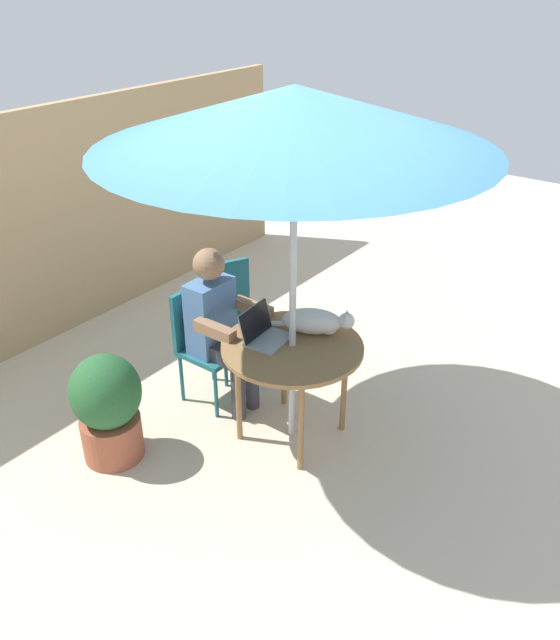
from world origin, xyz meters
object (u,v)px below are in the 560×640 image
chair_empty (231,309)px  laptop (262,331)px  patio_table (292,354)px  person_seated (218,322)px  chair_occupied (203,336)px  cat (316,322)px  patio_umbrella (295,118)px  potted_plant_near_fence (108,406)px

chair_empty → laptop: (-0.49, -0.70, 0.28)m
patio_table → person_seated: person_seated is taller
chair_empty → patio_table: bearing=-115.4°
chair_occupied → cat: 0.91m
laptop → patio_umbrella: bearing=-73.6°
patio_umbrella → chair_occupied: 1.83m
laptop → cat: (0.28, -0.23, 0.02)m
chair_occupied → cat: (0.22, -0.83, 0.30)m
patio_table → cat: bearing=-7.6°
chair_occupied → laptop: laptop is taller
laptop → cat: laptop is taller
cat → chair_occupied: bearing=104.9°
patio_umbrella → chair_occupied: size_ratio=2.67×
patio_table → patio_umbrella: 1.50m
patio_umbrella → laptop: (-0.06, 0.20, -1.37)m
potted_plant_near_fence → patio_umbrella: bearing=-42.6°
chair_empty → potted_plant_near_fence: (-1.32, -0.09, -0.11)m
potted_plant_near_fence → person_seated: bearing=-11.2°
person_seated → patio_table: bearing=-90.0°
person_seated → potted_plant_near_fence: bearing=168.8°
cat → patio_umbrella: bearing=172.4°
patio_umbrella → laptop: patio_umbrella is taller
chair_empty → potted_plant_near_fence: bearing=-176.3°
patio_umbrella → cat: size_ratio=3.85×
patio_umbrella → chair_empty: patio_umbrella is taller
chair_occupied → cat: cat is taller
patio_table → chair_empty: 1.01m
person_seated → potted_plant_near_fence: (-0.89, 0.18, -0.28)m
chair_occupied → chair_empty: bearing=13.7°
laptop → potted_plant_near_fence: size_ratio=0.42×
chair_empty → laptop: bearing=-124.9°
chair_empty → cat: (-0.21, -0.93, 0.30)m
laptop → cat: 0.36m
chair_occupied → potted_plant_near_fence: (-0.89, 0.02, -0.11)m
patio_umbrella → chair_empty: 1.93m
cat → person_seated: bearing=108.2°
patio_umbrella → potted_plant_near_fence: size_ratio=3.07×
chair_empty → patio_umbrella: bearing=-115.4°
patio_table → person_seated: bearing=90.0°
patio_umbrella → potted_plant_near_fence: bearing=137.4°
patio_table → chair_occupied: 0.81m
patio_umbrella → person_seated: patio_umbrella is taller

